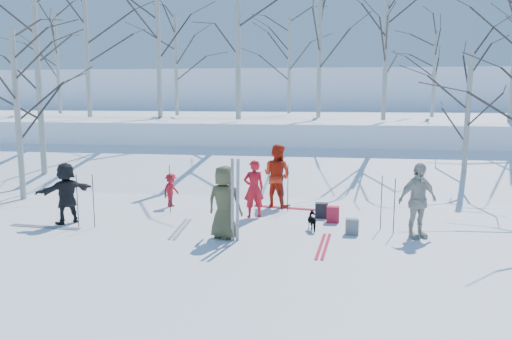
% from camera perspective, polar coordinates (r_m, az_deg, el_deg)
% --- Properties ---
extents(ground, '(120.00, 120.00, 0.00)m').
position_cam_1_polar(ground, '(11.99, -1.07, -7.24)').
color(ground, white).
rests_on(ground, ground).
extents(snow_ramp, '(70.00, 9.49, 4.12)m').
position_cam_1_polar(snow_ramp, '(18.73, 2.49, -0.94)').
color(snow_ramp, white).
rests_on(snow_ramp, ground).
extents(snow_plateau, '(70.00, 18.00, 2.20)m').
position_cam_1_polar(snow_plateau, '(28.52, 4.62, 4.11)').
color(snow_plateau, white).
rests_on(snow_plateau, ground).
extents(far_hill, '(90.00, 30.00, 6.00)m').
position_cam_1_polar(far_hill, '(49.42, 6.32, 7.21)').
color(far_hill, white).
rests_on(far_hill, ground).
extents(skier_olive_center, '(0.92, 0.71, 1.69)m').
position_cam_1_polar(skier_olive_center, '(11.42, -3.64, -3.70)').
color(skier_olive_center, '#45462A').
rests_on(skier_olive_center, ground).
extents(skier_red_north, '(0.67, 0.57, 1.55)m').
position_cam_1_polar(skier_red_north, '(13.35, -0.25, -2.15)').
color(skier_red_north, red).
rests_on(skier_red_north, ground).
extents(skier_redor_behind, '(1.11, 1.02, 1.84)m').
position_cam_1_polar(skier_redor_behind, '(14.64, 2.41, -0.62)').
color(skier_redor_behind, red).
rests_on(skier_redor_behind, ground).
extents(skier_red_seated, '(0.55, 0.72, 0.99)m').
position_cam_1_polar(skier_red_seated, '(14.84, -9.68, -2.28)').
color(skier_red_seated, red).
rests_on(skier_red_seated, ground).
extents(skier_cream_east, '(1.10, 0.89, 1.75)m').
position_cam_1_polar(skier_cream_east, '(12.02, 17.98, -3.33)').
color(skier_cream_east, beige).
rests_on(skier_cream_east, ground).
extents(skier_grey_west, '(1.28, 1.43, 1.58)m').
position_cam_1_polar(skier_grey_west, '(13.63, -20.87, -2.46)').
color(skier_grey_west, black).
rests_on(skier_grey_west, ground).
extents(dog, '(0.43, 0.60, 0.46)m').
position_cam_1_polar(dog, '(12.23, 6.59, -5.85)').
color(dog, black).
rests_on(dog, ground).
extents(upright_ski_left, '(0.11, 0.17, 1.90)m').
position_cam_1_polar(upright_ski_left, '(11.12, -2.73, -3.48)').
color(upright_ski_left, silver).
rests_on(upright_ski_left, ground).
extents(upright_ski_right, '(0.14, 0.23, 1.89)m').
position_cam_1_polar(upright_ski_right, '(11.09, -2.11, -3.51)').
color(upright_ski_right, silver).
rests_on(upright_ski_right, ground).
extents(ski_pair_a, '(0.77, 1.96, 0.02)m').
position_cam_1_polar(ski_pair_a, '(14.55, 3.40, -4.34)').
color(ski_pair_a, red).
rests_on(ski_pair_a, ground).
extents(ski_pair_b, '(0.51, 1.93, 0.02)m').
position_cam_1_polar(ski_pair_b, '(11.10, 7.71, -8.59)').
color(ski_pair_b, red).
rests_on(ski_pair_b, ground).
extents(ski_pair_c, '(0.49, 1.93, 0.02)m').
position_cam_1_polar(ski_pair_c, '(13.56, -22.94, -6.01)').
color(ski_pair_c, silver).
rests_on(ski_pair_c, ground).
extents(ski_pair_d, '(0.50, 1.93, 0.02)m').
position_cam_1_polar(ski_pair_d, '(12.49, -8.61, -6.64)').
color(ski_pair_d, silver).
rests_on(ski_pair_d, ground).
extents(ski_pole_a, '(0.02, 0.02, 1.34)m').
position_cam_1_polar(ski_pole_a, '(13.99, 3.02, -2.10)').
color(ski_pole_a, black).
rests_on(ski_pole_a, ground).
extents(ski_pole_b, '(0.02, 0.02, 1.34)m').
position_cam_1_polar(ski_pole_b, '(12.99, -18.08, -3.38)').
color(ski_pole_b, black).
rests_on(ski_pole_b, ground).
extents(ski_pole_c, '(0.02, 0.02, 1.34)m').
position_cam_1_polar(ski_pole_c, '(14.11, -9.82, -2.13)').
color(ski_pole_c, black).
rests_on(ski_pole_c, ground).
extents(ski_pole_d, '(0.02, 0.02, 1.34)m').
position_cam_1_polar(ski_pole_d, '(12.53, 14.13, -3.65)').
color(ski_pole_d, black).
rests_on(ski_pole_d, ground).
extents(ski_pole_e, '(0.02, 0.02, 1.34)m').
position_cam_1_polar(ski_pole_e, '(14.07, 3.66, -2.05)').
color(ski_pole_e, black).
rests_on(ski_pole_e, ground).
extents(ski_pole_f, '(0.02, 0.02, 1.34)m').
position_cam_1_polar(ski_pole_f, '(12.21, 15.53, -4.02)').
color(ski_pole_f, black).
rests_on(ski_pole_f, ground).
extents(ski_pole_g, '(0.02, 0.02, 1.34)m').
position_cam_1_polar(ski_pole_g, '(13.12, -19.73, -3.35)').
color(ski_pole_g, black).
rests_on(ski_pole_g, ground).
extents(backpack_red, '(0.32, 0.22, 0.42)m').
position_cam_1_polar(backpack_red, '(13.07, 8.78, -5.04)').
color(backpack_red, '#B61C30').
rests_on(backpack_red, ground).
extents(backpack_grey, '(0.30, 0.20, 0.38)m').
position_cam_1_polar(backpack_grey, '(12.05, 10.91, -6.39)').
color(backpack_grey, slate).
rests_on(backpack_grey, ground).
extents(backpack_dark, '(0.34, 0.24, 0.40)m').
position_cam_1_polar(backpack_dark, '(13.51, 7.51, -4.60)').
color(backpack_dark, black).
rests_on(backpack_dark, ground).
extents(birch_plateau_a, '(5.00, 5.00, 6.29)m').
position_cam_1_polar(birch_plateau_a, '(23.12, 7.28, 13.77)').
color(birch_plateau_a, silver).
rests_on(birch_plateau_a, snow_plateau).
extents(birch_plateau_b, '(4.07, 4.07, 4.95)m').
position_cam_1_polar(birch_plateau_b, '(25.68, -9.13, 11.72)').
color(birch_plateau_b, silver).
rests_on(birch_plateau_b, snow_plateau).
extents(birch_plateau_e, '(4.34, 4.34, 5.35)m').
position_cam_1_polar(birch_plateau_e, '(29.54, -21.75, 11.21)').
color(birch_plateau_e, silver).
rests_on(birch_plateau_e, snow_plateau).
extents(birch_plateau_f, '(5.58, 5.58, 7.12)m').
position_cam_1_polar(birch_plateau_f, '(25.03, -18.84, 13.94)').
color(birch_plateau_f, silver).
rests_on(birch_plateau_f, snow_plateau).
extents(birch_plateau_g, '(3.33, 3.33, 3.90)m').
position_cam_1_polar(birch_plateau_g, '(24.94, 19.68, 10.21)').
color(birch_plateau_g, silver).
rests_on(birch_plateau_g, snow_plateau).
extents(birch_plateau_h, '(5.95, 5.95, 7.64)m').
position_cam_1_polar(birch_plateau_h, '(21.53, -2.09, 16.01)').
color(birch_plateau_h, silver).
rests_on(birch_plateau_h, snow_plateau).
extents(birch_plateau_i, '(4.19, 4.19, 5.13)m').
position_cam_1_polar(birch_plateau_i, '(21.40, 14.59, 12.41)').
color(birch_plateau_i, silver).
rests_on(birch_plateau_i, snow_plateau).
extents(birch_plateau_k, '(4.23, 4.23, 5.18)m').
position_cam_1_polar(birch_plateau_k, '(27.92, 3.82, 11.80)').
color(birch_plateau_k, silver).
rests_on(birch_plateau_k, snow_plateau).
extents(birch_plateau_l, '(5.87, 5.87, 7.52)m').
position_cam_1_polar(birch_plateau_l, '(24.13, -11.15, 14.93)').
color(birch_plateau_l, silver).
rests_on(birch_plateau_l, snow_plateau).
extents(birch_edge_a, '(4.26, 4.26, 5.23)m').
position_cam_1_polar(birch_edge_a, '(17.11, -25.59, 5.59)').
color(birch_edge_a, silver).
rests_on(birch_edge_a, ground).
extents(birch_edge_d, '(5.31, 5.31, 6.72)m').
position_cam_1_polar(birch_edge_d, '(19.69, -23.53, 8.22)').
color(birch_edge_d, silver).
rests_on(birch_edge_d, ground).
extents(birch_edge_e, '(3.88, 3.88, 4.68)m').
position_cam_1_polar(birch_edge_e, '(18.24, 22.98, 5.05)').
color(birch_edge_e, silver).
rests_on(birch_edge_e, ground).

